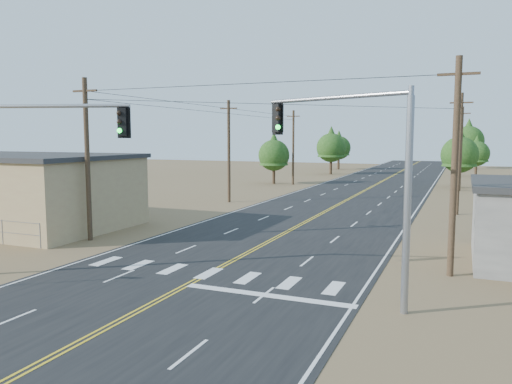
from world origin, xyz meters
The scene contains 16 objects.
ground centered at (0.00, 0.00, 0.00)m, with size 220.00×220.00×0.00m, color brown.
road centered at (0.00, 30.00, 0.01)m, with size 15.00×200.00×0.02m, color black.
utility_pole_left_near centered at (-10.50, 12.00, 5.12)m, with size 1.80×0.30×10.00m.
utility_pole_left_mid centered at (-10.50, 32.00, 5.12)m, with size 1.80×0.30×10.00m.
utility_pole_left_far centered at (-10.50, 52.00, 5.12)m, with size 1.80×0.30×10.00m.
utility_pole_right_near centered at (10.50, 12.00, 5.12)m, with size 1.80×0.30×10.00m.
utility_pole_right_mid centered at (10.50, 32.00, 5.12)m, with size 1.80×0.30×10.00m.
utility_pole_right_far centered at (10.50, 52.00, 5.12)m, with size 1.80×0.30×10.00m.
signal_mast_left centered at (-7.46, 4.59, 5.45)m, with size 6.79×2.27×8.01m.
signal_mast_right centered at (7.27, 6.85, 5.55)m, with size 6.38×2.96×8.19m.
tree_left_near centered at (-13.29, 52.01, 4.37)m, with size 4.29×4.29×7.15m.
tree_left_mid centered at (-10.46, 72.62, 5.11)m, with size 5.02×5.02×8.36m.
tree_left_far centered at (-12.27, 86.01, 4.77)m, with size 4.68×4.68×7.81m.
tree_right_near centered at (10.34, 55.84, 4.66)m, with size 4.57×4.57×7.62m.
tree_right_mid centered at (12.73, 76.48, 4.16)m, with size 4.08×4.08×6.81m.
tree_right_far centered at (11.54, 98.95, 6.27)m, with size 6.15×6.15×10.25m.
Camera 1 is at (10.88, -12.30, 6.41)m, focal length 35.00 mm.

